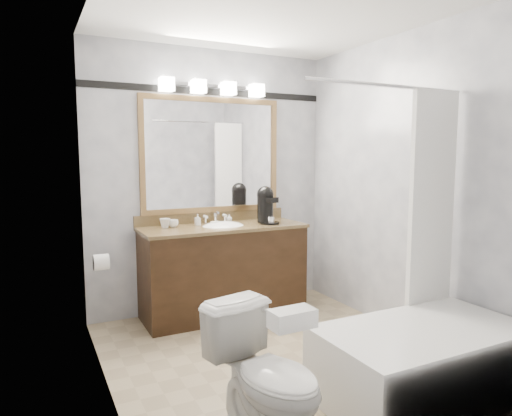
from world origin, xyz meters
The scene contains 15 objects.
room centered at (0.00, 0.00, 1.25)m, with size 2.42×2.62×2.52m.
vanity centered at (0.00, 1.02, 0.44)m, with size 1.53×0.58×0.97m.
mirror centered at (0.00, 1.28, 1.50)m, with size 1.40×0.04×1.10m.
vanity_light_bar centered at (0.00, 1.23, 2.13)m, with size 1.02×0.14×0.12m.
accent_stripe centered at (0.00, 1.29, 2.10)m, with size 2.40×0.01×0.06m, color black.
bathtub centered at (0.55, -0.90, 0.28)m, with size 1.30×0.75×1.96m.
tp_roll centered at (-1.14, 0.66, 0.70)m, with size 0.12×0.12×0.11m, color white.
toilet centered at (-0.54, -0.87, 0.35)m, with size 0.40×0.69×0.71m, color white.
tissue_box centered at (-0.54, -1.12, 0.75)m, with size 0.21×0.12×0.09m, color white.
coffee_maker centered at (0.42, 0.97, 1.03)m, with size 0.19×0.23×0.36m.
cup_left centered at (-0.44, 1.13, 0.88)m, with size 0.09×0.09×0.07m, color white.
cup_right centered at (-0.52, 1.13, 0.89)m, with size 0.09×0.09×0.09m, color white.
soap_bottle_a centered at (-0.20, 1.15, 0.90)m, with size 0.05×0.05×0.10m, color white.
soap_bottle_b centered at (0.15, 1.22, 0.89)m, with size 0.06×0.06×0.07m, color white.
soap_bar centered at (-0.03, 1.13, 0.86)m, with size 0.08×0.05×0.03m, color beige.
Camera 1 is at (-1.60, -2.86, 1.50)m, focal length 32.00 mm.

